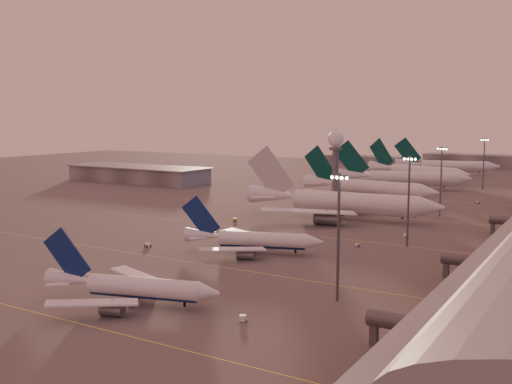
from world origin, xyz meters
The scene contains 24 objects.
ground centered at (0.00, 0.00, 0.00)m, with size 700.00×700.00×0.00m, color #504E4E.
taxiway_markings centered at (30.00, 56.00, 0.01)m, with size 180.00×185.25×0.02m.
hangar centered at (-120.00, 140.00, 4.32)m, with size 82.00×27.00×8.50m.
radar_tower centered at (5.00, 120.00, 20.95)m, with size 6.40×6.40×31.10m.
mast_a centered at (58.00, 0.00, 13.74)m, with size 3.60×0.56×25.00m.
mast_b centered at (55.00, 55.00, 13.74)m, with size 3.60×0.56×25.00m.
mast_c centered at (50.00, 110.00, 13.74)m, with size 3.60×0.56×25.00m.
mast_d centered at (48.00, 200.00, 13.74)m, with size 3.60×0.56×25.00m.
distant_horizon centered at (2.62, 325.14, 3.89)m, with size 165.00×37.50×9.00m.
narrowbody_near centered at (25.27, -22.40, 2.89)m, with size 35.63×28.04×14.26m.
narrowbody_mid centered at (22.76, 26.23, 3.00)m, with size 36.47×28.61×14.80m.
widebody_white centered at (22.05, 87.05, 4.33)m, with size 70.98×56.61×24.99m.
greentail_a centered at (13.75, 135.09, 4.02)m, with size 62.67×50.38×22.79m.
greentail_b centered at (14.65, 179.73, 4.23)m, with size 63.25×50.21×23.94m.
greentail_c centered at (10.25, 219.28, 4.08)m, with size 61.72×49.10×23.13m.
greentail_d centered at (15.29, 265.58, 4.00)m, with size 60.34×47.99×22.62m.
gsv_catering_a centered at (48.73, -19.35, 2.18)m, with size 5.80×4.30×4.36m.
gsv_tug_mid centered at (-5.44, 17.27, 0.50)m, with size 3.95×3.27×0.98m.
gsv_truck_b centered at (43.80, 47.30, 1.00)m, with size 5.18×3.30×1.97m.
gsv_truck_c centered at (-6.74, 63.62, 1.20)m, with size 5.81×5.30×2.34m.
gsv_catering_b centered at (51.05, 67.11, 2.14)m, with size 5.71×4.18×4.29m.
gsv_tug_far centered at (10.90, 101.76, 0.45)m, with size 3.42×3.47×0.87m.
gsv_truck_d centered at (-11.46, 126.16, 1.12)m, with size 2.74×5.65×2.19m.
gsv_tug_hangar centered at (55.63, 148.51, 0.45)m, with size 3.43×2.51×0.88m.
Camera 1 is at (102.68, -104.78, 35.82)m, focal length 42.00 mm.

